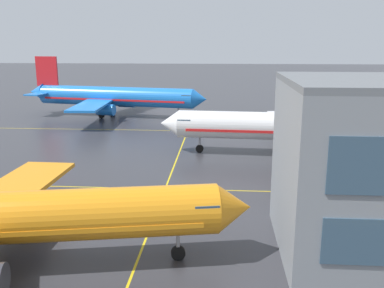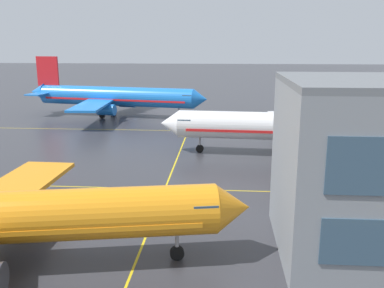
% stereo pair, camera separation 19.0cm
% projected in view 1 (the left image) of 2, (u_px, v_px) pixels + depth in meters
% --- Properties ---
extents(airliner_second_row, '(40.05, 34.49, 12.45)m').
position_uv_depth(airliner_second_row, '(298.00, 127.00, 61.18)').
color(airliner_second_row, white).
rests_on(airliner_second_row, ground).
extents(airliner_third_row, '(41.55, 35.40, 12.95)m').
position_uv_depth(airliner_third_row, '(113.00, 97.00, 93.34)').
color(airliner_third_row, blue).
rests_on(airliner_third_row, ground).
extents(taxiway_markings, '(122.39, 106.15, 0.01)m').
position_uv_depth(taxiway_markings, '(165.00, 189.00, 48.24)').
color(taxiway_markings, yellow).
rests_on(taxiway_markings, ground).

